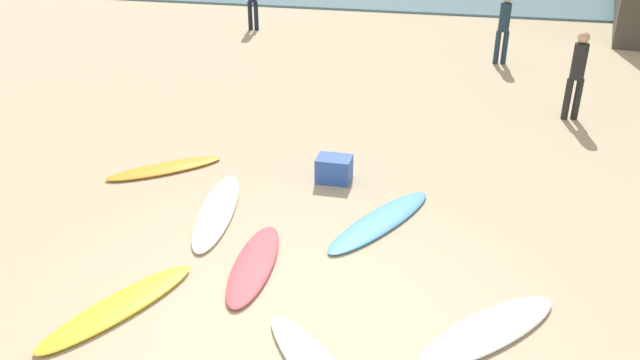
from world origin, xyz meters
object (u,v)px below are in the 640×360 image
surfboard_3 (254,264)px  surfboard_4 (217,210)px  beachgoer_near (577,71)px  surfboard_2 (119,306)px  surfboard_0 (381,221)px  beach_cooler (334,169)px  surfboard_5 (488,330)px  surfboard_1 (165,168)px  beachgoer_mid (504,25)px

surfboard_3 → surfboard_4: size_ratio=0.80×
surfboard_4 → beachgoer_near: (5.67, 5.42, 0.98)m
surfboard_2 → surfboard_4: surfboard_2 is taller
surfboard_0 → beachgoer_near: 6.16m
surfboard_2 → surfboard_4: bearing=109.2°
surfboard_0 → beach_cooler: 1.57m
surfboard_3 → surfboard_5: bearing=163.4°
surfboard_2 → beach_cooler: 4.33m
surfboard_3 → beach_cooler: beach_cooler is taller
surfboard_1 → surfboard_3: 3.46m
surfboard_2 → surfboard_1: bearing=133.1°
surfboard_2 → surfboard_5: size_ratio=1.04×
surfboard_5 → beachgoer_mid: beachgoer_mid is taller
surfboard_5 → beachgoer_mid: (0.35, 11.26, 0.99)m
beachgoer_near → beach_cooler: beachgoer_near is taller
surfboard_4 → beachgoer_near: beachgoer_near is taller
beachgoer_mid → beach_cooler: (-2.84, -7.87, -0.82)m
surfboard_5 → beach_cooler: (-2.49, 3.38, 0.17)m
surfboard_2 → surfboard_3: 1.76m
surfboard_3 → beachgoer_mid: (3.33, 10.61, 0.99)m
surfboard_0 → beachgoer_mid: size_ratio=1.29×
surfboard_5 → beachgoer_near: (1.68, 7.32, 0.99)m
surfboard_1 → beach_cooler: 2.95m
surfboard_5 → surfboard_0: bearing=168.3°
surfboard_1 → surfboard_3: (2.44, -2.46, 0.00)m
surfboard_1 → surfboard_4: bearing=10.0°
beachgoer_near → beach_cooler: 5.79m
surfboard_0 → surfboard_4: size_ratio=0.97×
surfboard_1 → surfboard_2: size_ratio=0.93×
surfboard_5 → surfboard_1: bearing=-166.9°
surfboard_3 → surfboard_4: 1.61m
surfboard_1 → beachgoer_near: (7.10, 4.21, 0.98)m
surfboard_0 → surfboard_1: 4.01m
surfboard_2 → beachgoer_near: 9.92m
surfboard_4 → surfboard_5: bearing=-35.3°
surfboard_3 → surfboard_0: bearing=-138.3°
surfboard_1 → beachgoer_near: bearing=80.7°
surfboard_0 → beachgoer_near: beachgoer_near is taller
surfboard_3 → surfboard_4: surfboard_3 is taller
surfboard_2 → surfboard_5: surfboard_2 is taller
beachgoer_near → beachgoer_mid: size_ratio=0.99×
surfboard_3 → beach_cooler: 2.78m
surfboard_5 → beach_cooler: size_ratio=3.63×
surfboard_1 → surfboard_4: size_ratio=0.82×
surfboard_5 → beachgoer_near: beachgoer_near is taller
beachgoer_near → surfboard_1: bearing=21.7°
surfboard_1 → beachgoer_near: beachgoer_near is taller
beachgoer_near → surfboard_5: bearing=68.1°
surfboard_4 → beach_cooler: bearing=34.8°
surfboard_0 → surfboard_2: size_ratio=1.10×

